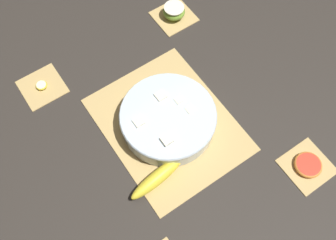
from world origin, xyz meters
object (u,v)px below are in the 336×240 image
Objects in this scene: whole_banana at (158,177)px; apple_half at (174,11)px; grapefruit_slice at (308,165)px; fruit_salad_bowl at (168,118)px; banana_coin_single at (41,85)px.

apple_half reaches higher than whole_banana.
grapefruit_slice is at bearing 61.01° from whole_banana.
grapefruit_slice is at bearing 37.18° from fruit_salad_bowl.
fruit_salad_bowl is 0.41m from apple_half.
grapefruit_slice is at bearing 37.19° from banana_coin_single.
banana_coin_single is at bearing -90.00° from apple_half.
whole_banana is 2.53× the size of apple_half.
grapefruit_slice reaches higher than banana_coin_single.
fruit_salad_bowl is 0.17m from whole_banana.
banana_coin_single is 0.45× the size of grapefruit_slice.
whole_banana reaches higher than grapefruit_slice.
whole_banana is 0.41m from grapefruit_slice.
apple_half is (-0.45, 0.36, 0.00)m from whole_banana.
fruit_salad_bowl is 7.89× the size of banana_coin_single.
whole_banana is 2.39× the size of grapefruit_slice.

